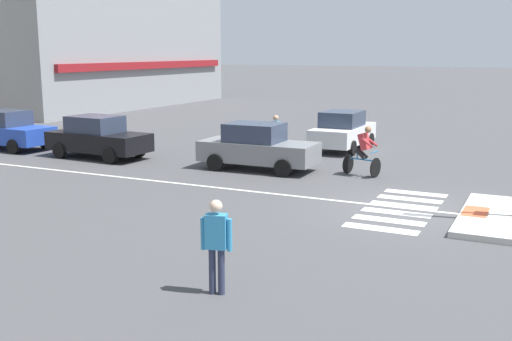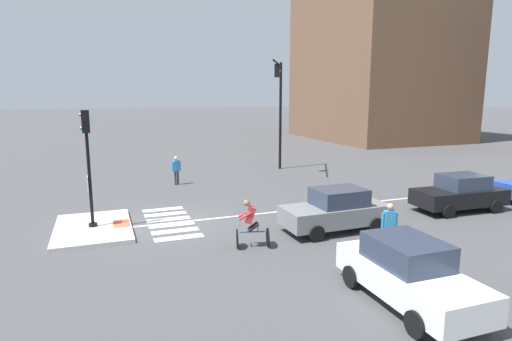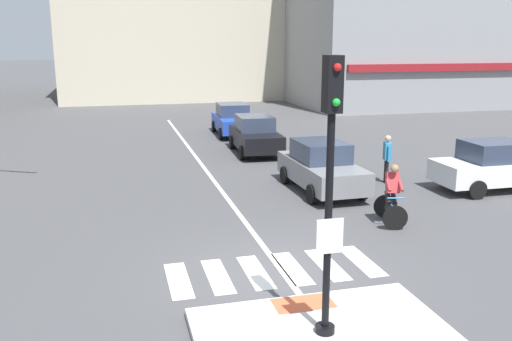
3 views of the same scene
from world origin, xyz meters
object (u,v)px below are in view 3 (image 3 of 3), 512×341
object	(u,v)px
pedestrian_waiting_far_side	(387,155)
car_grey_eastbound_mid	(321,167)
car_white_cross_right	(496,166)
cyclist	(392,193)
signal_pole	(330,173)
car_black_eastbound_far	(255,135)
car_blue_eastbound_distant	(233,120)

from	to	relation	value
pedestrian_waiting_far_side	car_grey_eastbound_mid	bearing A→B (deg)	-170.25
car_grey_eastbound_mid	pedestrian_waiting_far_side	distance (m)	2.62
car_white_cross_right	cyclist	bearing A→B (deg)	-154.98
signal_pole	car_grey_eastbound_mid	size ratio (longest dim) A/B	1.07
car_white_cross_right	car_black_eastbound_far	size ratio (longest dim) A/B	0.99
car_blue_eastbound_distant	car_black_eastbound_far	world-z (taller)	same
cyclist	pedestrian_waiting_far_side	bearing A→B (deg)	63.86
car_blue_eastbound_distant	car_grey_eastbound_mid	bearing A→B (deg)	-87.90
signal_pole	car_white_cross_right	bearing A→B (deg)	39.79
car_blue_eastbound_distant	cyclist	world-z (taller)	cyclist
signal_pole	car_white_cross_right	distance (m)	11.77
car_blue_eastbound_distant	pedestrian_waiting_far_side	bearing A→B (deg)	-74.95
car_black_eastbound_far	cyclist	xyz separation A→B (m)	(1.07, -10.33, 0.06)
car_grey_eastbound_mid	car_black_eastbound_far	xyz separation A→B (m)	(-0.50, 6.67, 0.00)
signal_pole	car_black_eastbound_far	size ratio (longest dim) A/B	1.06
car_blue_eastbound_distant	cyclist	xyz separation A→B (m)	(0.99, -15.29, 0.06)
car_grey_eastbound_mid	car_blue_eastbound_distant	world-z (taller)	same
car_white_cross_right	cyclist	xyz separation A→B (m)	(-5.03, -2.35, 0.06)
car_grey_eastbound_mid	cyclist	xyz separation A→B (m)	(0.57, -3.66, 0.06)
pedestrian_waiting_far_side	signal_pole	bearing A→B (deg)	-122.73
car_white_cross_right	car_blue_eastbound_distant	size ratio (longest dim) A/B	0.99
cyclist	car_blue_eastbound_distant	bearing A→B (deg)	93.71
signal_pole	pedestrian_waiting_far_side	bearing A→B (deg)	57.27
car_grey_eastbound_mid	pedestrian_waiting_far_side	size ratio (longest dim) A/B	2.47
pedestrian_waiting_far_side	cyclist	bearing A→B (deg)	-116.14
cyclist	car_white_cross_right	bearing A→B (deg)	25.02
car_black_eastbound_far	pedestrian_waiting_far_side	size ratio (longest dim) A/B	2.50
car_blue_eastbound_distant	pedestrian_waiting_far_side	world-z (taller)	pedestrian_waiting_far_side
signal_pole	car_blue_eastbound_distant	distance (m)	20.67
car_grey_eastbound_mid	car_white_cross_right	bearing A→B (deg)	-13.24
car_blue_eastbound_distant	car_black_eastbound_far	bearing A→B (deg)	-90.84
car_grey_eastbound_mid	car_white_cross_right	xyz separation A→B (m)	(5.59, -1.32, 0.00)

